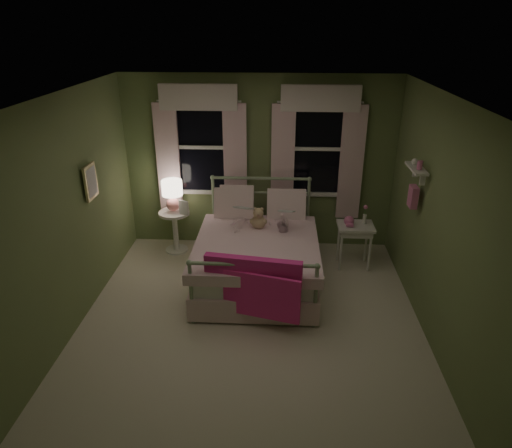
# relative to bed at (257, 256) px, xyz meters

# --- Properties ---
(room_shell) EXTENTS (4.20, 4.20, 4.20)m
(room_shell) POSITION_rel_bed_xyz_m (-0.03, -0.92, 0.92)
(room_shell) COLOR silver
(room_shell) RESTS_ON ground
(bed) EXTENTS (1.58, 2.04, 1.18)m
(bed) POSITION_rel_bed_xyz_m (0.00, 0.00, 0.00)
(bed) COLOR white
(bed) RESTS_ON ground
(pink_throw) EXTENTS (1.10, 0.36, 0.71)m
(pink_throw) POSITION_rel_bed_xyz_m (0.01, -1.02, 0.23)
(pink_throw) COLOR #E12C8D
(pink_throw) RESTS_ON bed
(child_left) EXTENTS (0.27, 0.18, 0.71)m
(child_left) POSITION_rel_bed_xyz_m (-0.27, 0.43, 0.55)
(child_left) COLOR #F7D1DD
(child_left) RESTS_ON bed
(child_right) EXTENTS (0.34, 0.29, 0.64)m
(child_right) POSITION_rel_bed_xyz_m (0.29, 0.43, 0.51)
(child_right) COLOR #F7D1DD
(child_right) RESTS_ON bed
(book_left) EXTENTS (0.23, 0.18, 0.26)m
(book_left) POSITION_rel_bed_xyz_m (-0.27, 0.18, 0.59)
(book_left) COLOR beige
(book_left) RESTS_ON child_left
(book_right) EXTENTS (0.21, 0.15, 0.26)m
(book_right) POSITION_rel_bed_xyz_m (0.29, 0.18, 0.54)
(book_right) COLOR beige
(book_right) RESTS_ON child_right
(teddy_bear) EXTENTS (0.24, 0.20, 0.32)m
(teddy_bear) POSITION_rel_bed_xyz_m (0.01, 0.27, 0.42)
(teddy_bear) COLOR tan
(teddy_bear) RESTS_ON bed
(nightstand_left) EXTENTS (0.46, 0.46, 0.65)m
(nightstand_left) POSITION_rel_bed_xyz_m (-1.28, 0.81, 0.04)
(nightstand_left) COLOR white
(nightstand_left) RESTS_ON ground
(table_lamp) EXTENTS (0.30, 0.30, 0.47)m
(table_lamp) POSITION_rel_bed_xyz_m (-1.28, 0.81, 0.58)
(table_lamp) COLOR pink
(table_lamp) RESTS_ON nightstand_left
(book_nightstand) EXTENTS (0.23, 0.27, 0.02)m
(book_nightstand) POSITION_rel_bed_xyz_m (-1.18, 0.73, 0.28)
(book_nightstand) COLOR beige
(book_nightstand) RESTS_ON nightstand_left
(nightstand_right) EXTENTS (0.50, 0.40, 0.64)m
(nightstand_right) POSITION_rel_bed_xyz_m (1.36, 0.48, 0.17)
(nightstand_right) COLOR white
(nightstand_right) RESTS_ON ground
(pink_toy) EXTENTS (0.14, 0.18, 0.14)m
(pink_toy) POSITION_rel_bed_xyz_m (1.26, 0.48, 0.33)
(pink_toy) COLOR pink
(pink_toy) RESTS_ON nightstand_right
(bud_vase) EXTENTS (0.06, 0.06, 0.28)m
(bud_vase) POSITION_rel_bed_xyz_m (1.48, 0.53, 0.41)
(bud_vase) COLOR white
(bud_vase) RESTS_ON nightstand_right
(window_left) EXTENTS (1.34, 0.13, 1.96)m
(window_left) POSITION_rel_bed_xyz_m (-0.88, 1.11, 1.25)
(window_left) COLOR black
(window_left) RESTS_ON room_shell
(window_right) EXTENTS (1.34, 0.13, 1.96)m
(window_right) POSITION_rel_bed_xyz_m (0.82, 1.11, 1.25)
(window_right) COLOR black
(window_right) RESTS_ON room_shell
(wall_shelf) EXTENTS (0.15, 0.50, 0.60)m
(wall_shelf) POSITION_rel_bed_xyz_m (1.87, -0.22, 1.15)
(wall_shelf) COLOR white
(wall_shelf) RESTS_ON room_shell
(framed_picture) EXTENTS (0.03, 0.32, 0.42)m
(framed_picture) POSITION_rel_bed_xyz_m (-1.98, -0.32, 1.12)
(framed_picture) COLOR beige
(framed_picture) RESTS_ON room_shell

